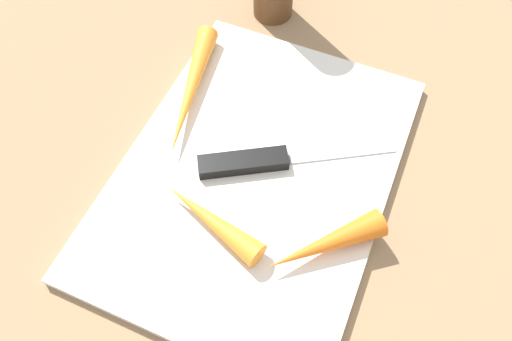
# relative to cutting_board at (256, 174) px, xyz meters

# --- Properties ---
(ground_plane) EXTENTS (1.40, 1.40, 0.00)m
(ground_plane) POSITION_rel_cutting_board_xyz_m (0.00, 0.00, -0.01)
(ground_plane) COLOR #8C6D4C
(cutting_board) EXTENTS (0.36, 0.26, 0.01)m
(cutting_board) POSITION_rel_cutting_board_xyz_m (0.00, 0.00, 0.00)
(cutting_board) COLOR silver
(cutting_board) RESTS_ON ground_plane
(knife) EXTENTS (0.12, 0.18, 0.01)m
(knife) POSITION_rel_cutting_board_xyz_m (-0.01, -0.00, 0.01)
(knife) COLOR #B7B7BC
(knife) RESTS_ON cutting_board
(carrot_longest) EXTENTS (0.17, 0.07, 0.02)m
(carrot_longest) POSITION_rel_cutting_board_xyz_m (-0.06, -0.10, 0.02)
(carrot_longest) COLOR orange
(carrot_longest) RESTS_ON cutting_board
(carrot_shortest) EXTENTS (0.05, 0.11, 0.02)m
(carrot_shortest) POSITION_rel_cutting_board_xyz_m (0.07, -0.01, 0.02)
(carrot_shortest) COLOR orange
(carrot_shortest) RESTS_ON cutting_board
(carrot_medium) EXTENTS (0.10, 0.10, 0.03)m
(carrot_medium) POSITION_rel_cutting_board_xyz_m (0.05, 0.09, 0.02)
(carrot_medium) COLOR orange
(carrot_medium) RESTS_ON cutting_board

